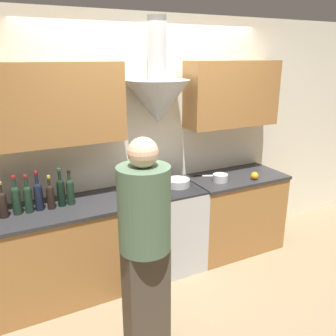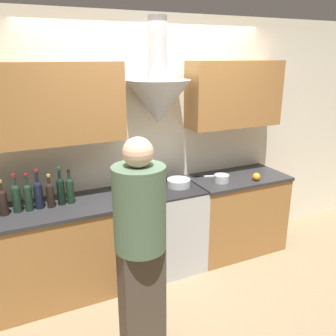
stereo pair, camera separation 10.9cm
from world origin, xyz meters
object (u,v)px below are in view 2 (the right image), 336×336
at_px(wine_bottle_3, 3,201).
at_px(mixing_bowl, 179,183).
at_px(person_foreground_left, 140,240).
at_px(wine_bottle_9, 70,189).
at_px(stock_pot, 147,183).
at_px(wine_bottle_4, 16,197).
at_px(stove_range, 164,228).
at_px(wine_bottle_7, 50,194).
at_px(orange_fruit, 256,177).
at_px(wine_bottle_8, 61,190).
at_px(wine_bottle_5, 28,196).
at_px(saucepan, 221,178).
at_px(wine_bottle_6, 38,193).

xyz_separation_m(wine_bottle_3, mixing_bowl, (1.65, -0.02, -0.09)).
bearing_deg(person_foreground_left, mixing_bowl, 50.00).
distance_m(wine_bottle_9, stock_pot, 0.76).
xyz_separation_m(wine_bottle_3, wine_bottle_4, (0.11, 0.02, 0.01)).
relative_size(stove_range, wine_bottle_9, 2.81).
distance_m(wine_bottle_7, orange_fruit, 2.12).
distance_m(wine_bottle_3, wine_bottle_8, 0.48).
bearing_deg(orange_fruit, mixing_bowl, 166.77).
bearing_deg(stove_range, wine_bottle_3, 179.51).
xyz_separation_m(wine_bottle_5, saucepan, (1.93, -0.10, -0.10)).
bearing_deg(orange_fruit, stove_range, 168.78).
bearing_deg(wine_bottle_6, person_foreground_left, -58.84).
distance_m(wine_bottle_9, mixing_bowl, 1.10).
relative_size(wine_bottle_4, mixing_bowl, 1.42).
bearing_deg(wine_bottle_4, wine_bottle_5, -5.55).
height_order(wine_bottle_9, person_foreground_left, person_foreground_left).
bearing_deg(stock_pot, wine_bottle_8, 179.66).
xyz_separation_m(wine_bottle_6, person_foreground_left, (0.58, -0.97, -0.12)).
relative_size(wine_bottle_8, person_foreground_left, 0.21).
xyz_separation_m(wine_bottle_6, mixing_bowl, (1.37, -0.04, -0.10)).
relative_size(wine_bottle_4, person_foreground_left, 0.20).
height_order(wine_bottle_4, stock_pot, wine_bottle_4).
distance_m(wine_bottle_7, saucepan, 1.75).
bearing_deg(mixing_bowl, orange_fruit, -13.23).
height_order(orange_fruit, saucepan, orange_fruit).
height_order(wine_bottle_6, orange_fruit, wine_bottle_6).
relative_size(wine_bottle_5, saucepan, 2.12).
bearing_deg(mixing_bowl, wine_bottle_8, 178.09).
bearing_deg(mixing_bowl, wine_bottle_4, 178.81).
xyz_separation_m(stove_range, stock_pot, (-0.17, 0.03, 0.53)).
bearing_deg(wine_bottle_7, saucepan, -3.21).
distance_m(stock_pot, saucepan, 0.82).
relative_size(stove_range, wine_bottle_5, 2.67).
bearing_deg(wine_bottle_5, orange_fruit, -5.51).
distance_m(stove_range, wine_bottle_5, 1.41).
height_order(wine_bottle_9, stock_pot, wine_bottle_9).
distance_m(stock_pot, mixing_bowl, 0.34).
relative_size(orange_fruit, saucepan, 0.53).
distance_m(wine_bottle_8, saucepan, 1.65).
relative_size(wine_bottle_7, mixing_bowl, 1.27).
height_order(stove_range, person_foreground_left, person_foreground_left).
relative_size(stove_range, wine_bottle_4, 2.63).
bearing_deg(wine_bottle_3, wine_bottle_4, 8.85).
bearing_deg(orange_fruit, wine_bottle_5, 174.49).
bearing_deg(wine_bottle_4, mixing_bowl, -1.19).
bearing_deg(wine_bottle_7, wine_bottle_6, 168.40).
bearing_deg(mixing_bowl, stove_range, 179.16).
height_order(wine_bottle_8, stock_pot, wine_bottle_8).
height_order(wine_bottle_6, saucepan, wine_bottle_6).
xyz_separation_m(stove_range, saucepan, (0.64, -0.08, 0.49)).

